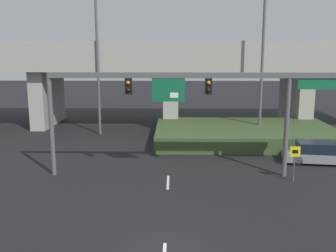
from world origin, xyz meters
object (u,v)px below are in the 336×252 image
speed_limit_sign (295,158)px  parked_sedan_near_right (317,153)px  highway_light_pole_far (263,52)px  highway_light_pole_near (98,56)px  signal_gantry (191,92)px

speed_limit_sign → parked_sedan_near_right: (2.69, 3.91, -0.75)m
highway_light_pole_far → parked_sedan_near_right: (2.37, -7.18, -6.64)m
highway_light_pole_near → highway_light_pole_far: bearing=-6.5°
highway_light_pole_near → parked_sedan_near_right: highway_light_pole_near is taller
highway_light_pole_far → highway_light_pole_near: bearing=173.5°
highway_light_pole_near → highway_light_pole_far: size_ratio=0.95×
speed_limit_sign → highway_light_pole_far: highway_light_pole_far is taller
highway_light_pole_near → parked_sedan_near_right: (16.38, -8.77, -6.33)m
highway_light_pole_far → parked_sedan_near_right: 10.06m
speed_limit_sign → parked_sedan_near_right: bearing=55.4°
speed_limit_sign → highway_light_pole_far: (0.32, 11.08, 5.89)m
signal_gantry → parked_sedan_near_right: bearing=18.4°
signal_gantry → speed_limit_sign: size_ratio=8.24×
speed_limit_sign → highway_light_pole_near: bearing=137.2°
signal_gantry → parked_sedan_near_right: (8.69, 2.90, -4.46)m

